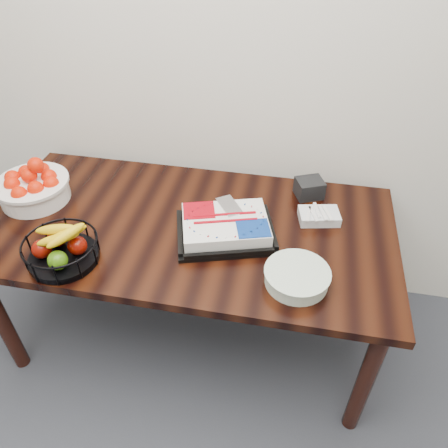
% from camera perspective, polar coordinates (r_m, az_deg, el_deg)
% --- Properties ---
extents(table, '(1.80, 0.90, 0.75)m').
position_cam_1_polar(table, '(1.98, -4.59, -1.98)').
color(table, black).
rests_on(table, ground).
extents(cake_tray, '(0.48, 0.42, 0.08)m').
position_cam_1_polar(cake_tray, '(1.85, 0.19, -0.39)').
color(cake_tray, black).
rests_on(cake_tray, table).
extents(tangerine_bowl, '(0.33, 0.33, 0.21)m').
position_cam_1_polar(tangerine_bowl, '(2.20, -23.83, 4.92)').
color(tangerine_bowl, white).
rests_on(tangerine_bowl, table).
extents(fruit_basket, '(0.29, 0.29, 0.16)m').
position_cam_1_polar(fruit_basket, '(1.83, -20.50, -2.99)').
color(fruit_basket, black).
rests_on(fruit_basket, table).
extents(plate_stack, '(0.25, 0.25, 0.06)m').
position_cam_1_polar(plate_stack, '(1.67, 9.49, -6.83)').
color(plate_stack, white).
rests_on(plate_stack, table).
extents(fork_bag, '(0.19, 0.15, 0.05)m').
position_cam_1_polar(fork_bag, '(1.97, 12.30, 1.08)').
color(fork_bag, silver).
rests_on(fork_bag, table).
extents(napkin_box, '(0.15, 0.14, 0.09)m').
position_cam_1_polar(napkin_box, '(2.10, 11.07, 4.63)').
color(napkin_box, black).
rests_on(napkin_box, table).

